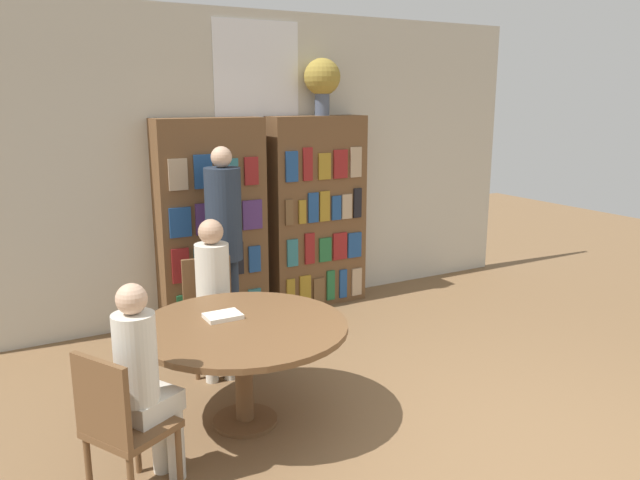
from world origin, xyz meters
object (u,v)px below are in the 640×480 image
flower_vase (322,79)px  seated_reader_left (214,287)px  bookshelf_left (212,223)px  librarian_standing (224,223)px  bookshelf_right (317,212)px  chair_near_camera (119,422)px  seated_reader_right (144,377)px  chair_left_side (210,307)px  reading_table (243,338)px

flower_vase → seated_reader_left: 2.58m
bookshelf_left → librarian_standing: bearing=-97.4°
bookshelf_right → chair_near_camera: bookshelf_right is taller
seated_reader_right → flower_vase: bearing=105.6°
seated_reader_left → librarian_standing: size_ratio=0.71×
bookshelf_right → chair_near_camera: 3.63m
chair_near_camera → seated_reader_left: 1.71m
flower_vase → chair_left_side: flower_vase is taller
bookshelf_left → reading_table: bearing=-104.6°
chair_near_camera → librarian_standing: librarian_standing is taller
flower_vase → reading_table: (-1.75, -2.00, -1.73)m
chair_left_side → seated_reader_left: size_ratio=0.71×
chair_left_side → seated_reader_right: bearing=65.9°
seated_reader_left → librarian_standing: 0.82m
reading_table → chair_left_side: 1.05m
bookshelf_left → chair_near_camera: size_ratio=2.23×
seated_reader_right → reading_table: bearing=90.0°
chair_near_camera → chair_left_side: same height
reading_table → librarian_standing: 1.63m
librarian_standing → bookshelf_right: bearing=22.2°
seated_reader_left → seated_reader_right: size_ratio=1.02×
flower_vase → chair_left_side: size_ratio=0.64×
chair_left_side → bookshelf_right: bearing=-140.2°
flower_vase → librarian_standing: bearing=-158.6°
reading_table → seated_reader_right: bearing=-151.7°
bookshelf_left → seated_reader_right: bearing=-117.9°
chair_near_camera → librarian_standing: bearing=117.1°
librarian_standing → chair_near_camera: bearing=-124.5°
reading_table → seated_reader_right: seated_reader_right is taller
seated_reader_left → chair_left_side: bearing=-90.0°
reading_table → bookshelf_right: bearing=49.9°
flower_vase → chair_near_camera: 4.09m
seated_reader_right → librarian_standing: size_ratio=0.70×
chair_left_side → reading_table: bearing=90.0°
flower_vase → seated_reader_right: size_ratio=0.46×
chair_near_camera → seated_reader_right: (0.16, 0.09, 0.18)m
seated_reader_left → librarian_standing: librarian_standing is taller
flower_vase → chair_left_side: 2.64m
chair_left_side → seated_reader_left: bearing=90.0°
bookshelf_right → seated_reader_right: 3.43m
flower_vase → librarian_standing: size_ratio=0.32×
bookshelf_left → bookshelf_right: (1.16, -0.00, -0.00)m
flower_vase → chair_near_camera: flower_vase is taller
bookshelf_right → chair_left_side: bookshelf_right is taller
flower_vase → seated_reader_right: (-2.50, -2.41, -1.67)m
chair_near_camera → seated_reader_left: seated_reader_left is taller
seated_reader_right → librarian_standing: (1.20, 1.90, 0.41)m
reading_table → chair_left_side: size_ratio=1.57×
flower_vase → librarian_standing: flower_vase is taller
seated_reader_left → librarian_standing: bearing=-110.2°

